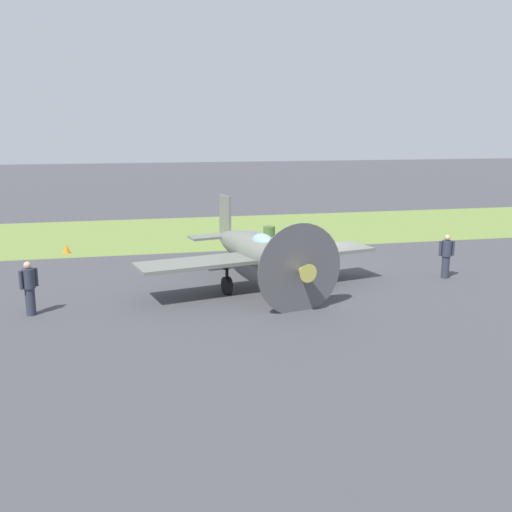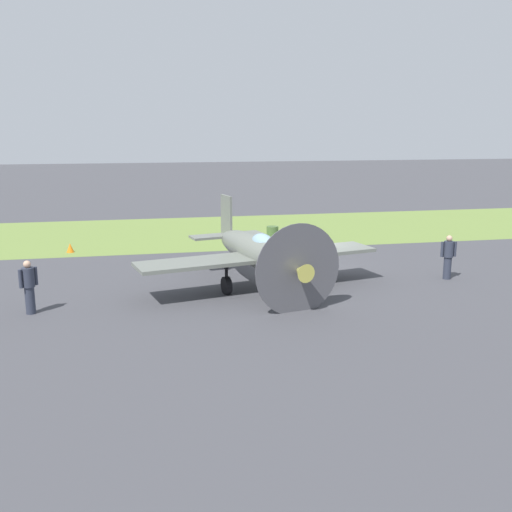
{
  "view_description": "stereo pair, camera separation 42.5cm",
  "coord_description": "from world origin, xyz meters",
  "px_view_note": "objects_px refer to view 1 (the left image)",
  "views": [
    {
      "loc": [
        7.21,
        22.0,
        5.77
      ],
      "look_at": [
        2.61,
        1.59,
        1.17
      ],
      "focal_mm": 40.83,
      "sensor_mm": 36.0,
      "label": 1
    },
    {
      "loc": [
        6.8,
        22.08,
        5.77
      ],
      "look_at": [
        2.61,
        1.59,
        1.17
      ],
      "focal_mm": 40.83,
      "sensor_mm": 36.0,
      "label": 2
    }
  ],
  "objects_px": {
    "ground_crew_mechanic": "(446,255)",
    "runway_marker_cone": "(66,249)",
    "fuel_drum": "(269,235)",
    "ground_crew_chief": "(29,287)",
    "airplane_lead": "(258,252)"
  },
  "relations": [
    {
      "from": "airplane_lead",
      "to": "ground_crew_chief",
      "type": "xyz_separation_m",
      "value": [
        7.7,
        1.57,
        -0.45
      ]
    },
    {
      "from": "airplane_lead",
      "to": "fuel_drum",
      "type": "distance_m",
      "value": 8.46
    },
    {
      "from": "airplane_lead",
      "to": "ground_crew_mechanic",
      "type": "relative_size",
      "value": 5.3
    },
    {
      "from": "runway_marker_cone",
      "to": "fuel_drum",
      "type": "bearing_deg",
      "value": -179.2
    },
    {
      "from": "airplane_lead",
      "to": "runway_marker_cone",
      "type": "relative_size",
      "value": 20.84
    },
    {
      "from": "ground_crew_mechanic",
      "to": "runway_marker_cone",
      "type": "bearing_deg",
      "value": 157.21
    },
    {
      "from": "ground_crew_chief",
      "to": "fuel_drum",
      "type": "xyz_separation_m",
      "value": [
        -10.14,
        -9.62,
        -0.46
      ]
    },
    {
      "from": "runway_marker_cone",
      "to": "airplane_lead",
      "type": "bearing_deg",
      "value": 133.31
    },
    {
      "from": "ground_crew_mechanic",
      "to": "runway_marker_cone",
      "type": "height_order",
      "value": "ground_crew_mechanic"
    },
    {
      "from": "fuel_drum",
      "to": "ground_crew_mechanic",
      "type": "bearing_deg",
      "value": 121.57
    },
    {
      "from": "fuel_drum",
      "to": "runway_marker_cone",
      "type": "height_order",
      "value": "fuel_drum"
    },
    {
      "from": "ground_crew_chief",
      "to": "airplane_lead",
      "type": "bearing_deg",
      "value": 152.72
    },
    {
      "from": "ground_crew_mechanic",
      "to": "ground_crew_chief",
      "type": "bearing_deg",
      "value": -169.23
    },
    {
      "from": "fuel_drum",
      "to": "runway_marker_cone",
      "type": "bearing_deg",
      "value": 0.8
    },
    {
      "from": "ground_crew_chief",
      "to": "ground_crew_mechanic",
      "type": "xyz_separation_m",
      "value": [
        -15.22,
        -1.35,
        0.0
      ]
    }
  ]
}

